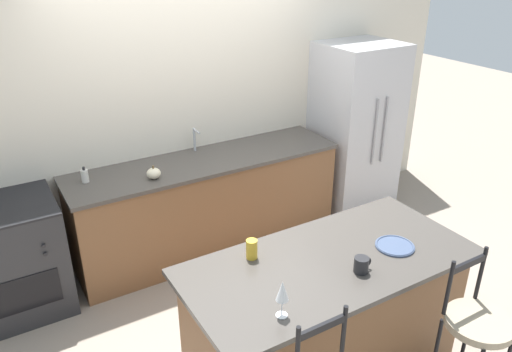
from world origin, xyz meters
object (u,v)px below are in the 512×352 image
object	(u,v)px
bar_stool_far	(474,338)
pumpkin_decoration	(154,173)
refrigerator	(354,129)
coffee_mug	(362,265)
wine_glass	(282,292)
tumbler_cup	(252,249)
dinner_plate	(395,246)
soap_bottle	(85,176)
oven_range	(12,258)

from	to	relation	value
bar_stool_far	pumpkin_decoration	bearing A→B (deg)	113.48
refrigerator	coffee_mug	bearing A→B (deg)	-130.08
wine_glass	tumbler_cup	bearing A→B (deg)	76.19
refrigerator	tumbler_cup	distance (m)	2.62
dinner_plate	soap_bottle	distance (m)	2.47
tumbler_cup	pumpkin_decoration	world-z (taller)	tumbler_cup
coffee_mug	soap_bottle	world-z (taller)	soap_bottle
wine_glass	tumbler_cup	distance (m)	0.56
refrigerator	bar_stool_far	size ratio (longest dim) A/B	1.60
oven_range	wine_glass	xyz separation A→B (m)	(1.14, -2.06, 0.61)
oven_range	soap_bottle	size ratio (longest dim) A/B	6.99
refrigerator	dinner_plate	world-z (taller)	refrigerator
oven_range	coffee_mug	distance (m)	2.69
dinner_plate	bar_stool_far	bearing A→B (deg)	-84.34
refrigerator	dinner_plate	bearing A→B (deg)	-124.50
dinner_plate	wine_glass	bearing A→B (deg)	-170.11
bar_stool_far	tumbler_cup	distance (m)	1.39
oven_range	soap_bottle	xyz separation A→B (m)	(0.65, 0.10, 0.52)
refrigerator	soap_bottle	world-z (taller)	refrigerator
dinner_plate	coffee_mug	size ratio (longest dim) A/B	2.07
oven_range	pumpkin_decoration	distance (m)	1.27
coffee_mug	wine_glass	bearing A→B (deg)	-172.49
bar_stool_far	pumpkin_decoration	distance (m)	2.61
coffee_mug	soap_bottle	distance (m)	2.35
refrigerator	oven_range	xyz separation A→B (m)	(-3.42, 0.01, -0.44)
tumbler_cup	bar_stool_far	bearing A→B (deg)	-47.07
dinner_plate	wine_glass	size ratio (longest dim) A/B	1.14
wine_glass	coffee_mug	world-z (taller)	wine_glass
pumpkin_decoration	bar_stool_far	bearing A→B (deg)	-66.52
coffee_mug	tumbler_cup	bearing A→B (deg)	136.83
coffee_mug	pumpkin_decoration	bearing A→B (deg)	108.12
wine_glass	soap_bottle	world-z (taller)	wine_glass
tumbler_cup	soap_bottle	size ratio (longest dim) A/B	0.96
wine_glass	refrigerator	bearing A→B (deg)	42.04
dinner_plate	wine_glass	distance (m)	1.01
wine_glass	tumbler_cup	world-z (taller)	wine_glass
refrigerator	tumbler_cup	size ratio (longest dim) A/B	14.25
oven_range	bar_stool_far	distance (m)	3.32
oven_range	wine_glass	bearing A→B (deg)	-60.97
dinner_plate	coffee_mug	xyz separation A→B (m)	(-0.37, -0.09, 0.04)
dinner_plate	wine_glass	xyz separation A→B (m)	(-0.98, -0.17, 0.15)
coffee_mug	dinner_plate	bearing A→B (deg)	13.82
wine_glass	soap_bottle	xyz separation A→B (m)	(-0.49, 2.15, -0.09)
oven_range	pumpkin_decoration	world-z (taller)	pumpkin_decoration
tumbler_cup	pumpkin_decoration	distance (m)	1.40
coffee_mug	bar_stool_far	bearing A→B (deg)	-50.91
oven_range	pumpkin_decoration	size ratio (longest dim) A/B	7.97
bar_stool_far	soap_bottle	bearing A→B (deg)	120.59
bar_stool_far	tumbler_cup	size ratio (longest dim) A/B	8.88
wine_glass	dinner_plate	bearing A→B (deg)	9.89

